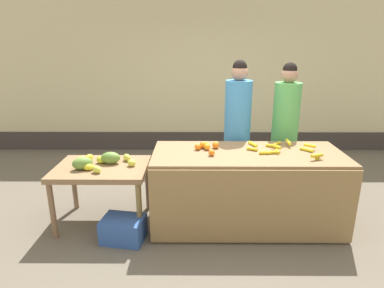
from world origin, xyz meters
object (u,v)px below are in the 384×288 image
at_px(vendor_woman_blue_shirt, 237,132).
at_px(produce_sack, 173,177).
at_px(produce_crate, 123,229).
at_px(vendor_woman_green_shirt, 285,132).

relative_size(vendor_woman_blue_shirt, produce_sack, 3.38).
distance_m(vendor_woman_blue_shirt, produce_crate, 1.87).
xyz_separation_m(vendor_woman_green_shirt, produce_sack, (-1.48, -0.04, -0.64)).
xyz_separation_m(vendor_woman_blue_shirt, produce_sack, (-0.85, 0.02, -0.66)).
distance_m(produce_crate, produce_sack, 1.19).
height_order(vendor_woman_blue_shirt, vendor_woman_green_shirt, vendor_woman_blue_shirt).
height_order(vendor_woman_blue_shirt, produce_sack, vendor_woman_blue_shirt).
bearing_deg(vendor_woman_green_shirt, produce_sack, -178.53).
bearing_deg(vendor_woman_blue_shirt, produce_crate, -141.21).
xyz_separation_m(vendor_woman_green_shirt, produce_crate, (-1.96, -1.12, -0.78)).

